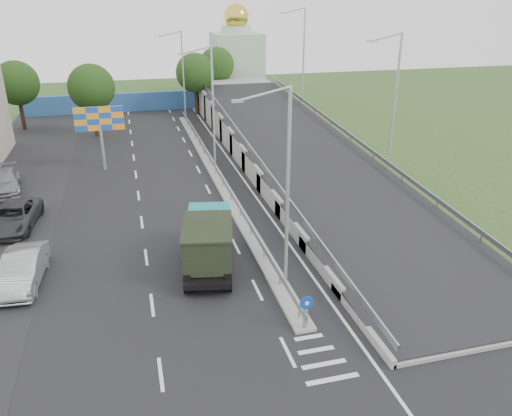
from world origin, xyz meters
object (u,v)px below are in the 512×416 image
object	(u,v)px
parked_car_d	(5,181)
lamp_post_near	(284,181)
billboard	(100,122)
parked_car_c	(14,217)
lamp_post_far	(182,70)
parked_car_b	(23,269)
church	(237,59)
dump_truck	(208,241)
sign_bollard	(306,312)
lamp_post_mid	(211,102)

from	to	relation	value
parked_car_d	lamp_post_near	bearing A→B (deg)	-57.12
billboard	parked_car_c	size ratio (longest dim) A/B	0.98
lamp_post_far	parked_car_b	xyz separation A→B (m)	(-12.90, -36.23, -4.96)
lamp_post_far	church	size ratio (longest dim) A/B	0.73
church	parked_car_c	world-z (taller)	church
church	dump_truck	size ratio (longest dim) A/B	2.00
sign_bollard	parked_car_b	bearing A→B (deg)	149.31
lamp_post_mid	parked_car_d	xyz separation A→B (m)	(-16.45, -1.33, -5.02)
sign_bollard	lamp_post_mid	world-z (taller)	lamp_post_mid
parked_car_b	sign_bollard	bearing A→B (deg)	-27.16
lamp_post_near	billboard	world-z (taller)	lamp_post_near
parked_car_c	lamp_post_far	bearing A→B (deg)	68.92
lamp_post_mid	dump_truck	size ratio (longest dim) A/B	1.46
dump_truck	parked_car_c	size ratio (longest dim) A/B	1.23
lamp_post_mid	parked_car_c	world-z (taller)	lamp_post_mid
billboard	lamp_post_near	bearing A→B (deg)	-67.51
church	billboard	distance (m)	37.23
lamp_post_mid	dump_truck	xyz separation A→B (m)	(-3.25, -16.91, -4.21)
lamp_post_mid	lamp_post_far	bearing A→B (deg)	90.00
parked_car_b	parked_car_d	bearing A→B (deg)	106.92
lamp_post_near	dump_truck	world-z (taller)	lamp_post_near
billboard	dump_truck	xyz separation A→B (m)	(5.86, -18.91, -2.58)
billboard	dump_truck	bearing A→B (deg)	-72.77
lamp_post_mid	lamp_post_far	world-z (taller)	same
church	parked_car_c	xyz separation A→B (m)	(-24.45, -42.73, -4.53)
sign_bollard	lamp_post_near	bearing A→B (deg)	88.36
lamp_post_mid	lamp_post_far	xyz separation A→B (m)	(0.00, 20.00, 0.00)
lamp_post_mid	billboard	distance (m)	9.47
church	dump_truck	xyz separation A→B (m)	(-13.14, -50.91, -3.71)
church	lamp_post_far	bearing A→B (deg)	-125.24
lamp_post_far	parked_car_d	distance (m)	27.40
dump_truck	parked_car_c	bearing A→B (deg)	155.30
lamp_post_near	lamp_post_mid	world-z (taller)	same
church	billboard	bearing A→B (deg)	-120.70
lamp_post_near	billboard	size ratio (longest dim) A/B	1.83
lamp_post_far	billboard	size ratio (longest dim) A/B	1.83
lamp_post_far	church	distance (m)	17.15
parked_car_b	parked_car_d	distance (m)	15.32
billboard	parked_car_c	xyz separation A→B (m)	(-5.45, -10.73, -3.41)
lamp_post_near	lamp_post_far	xyz separation A→B (m)	(0.00, 40.00, 0.00)
lamp_post_mid	church	xyz separation A→B (m)	(9.89, 34.00, -0.50)
lamp_post_far	parked_car_c	world-z (taller)	lamp_post_far
lamp_post_near	parked_car_b	distance (m)	14.33
dump_truck	parked_car_c	distance (m)	13.99
parked_car_b	dump_truck	bearing A→B (deg)	-0.47
billboard	parked_car_c	world-z (taller)	billboard
lamp_post_far	parked_car_c	size ratio (longest dim) A/B	1.80
sign_bollard	church	distance (m)	58.84
church	dump_truck	bearing A→B (deg)	-104.47
lamp_post_mid	parked_car_d	distance (m)	17.25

